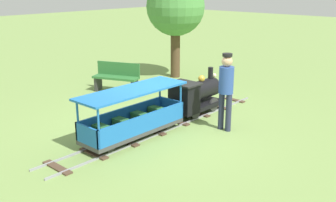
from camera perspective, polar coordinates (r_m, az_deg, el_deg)
name	(u,v)px	position (r m, az deg, el deg)	size (l,w,h in m)	color
ground_plane	(164,127)	(8.42, -0.63, -3.79)	(60.00, 60.00, 0.00)	#75934C
track	(164,126)	(8.43, -0.51, -3.64)	(0.69, 6.05, 0.04)	gray
locomotive	(195,95)	(9.04, 3.95, 0.88)	(0.65, 1.45, 1.00)	black
passenger_car	(133,118)	(7.69, -5.06, -2.54)	(0.75, 2.35, 0.97)	#3F3F3F
conductor_person	(226,86)	(8.06, 8.44, 2.21)	(0.30, 0.30, 1.62)	#282D47
park_bench	(117,77)	(11.09, -7.49, 3.44)	(1.35, 0.86, 0.82)	#2D6B33
oak_tree_near	(176,7)	(12.53, 1.11, 13.44)	(1.83, 1.83, 3.16)	#4C3823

